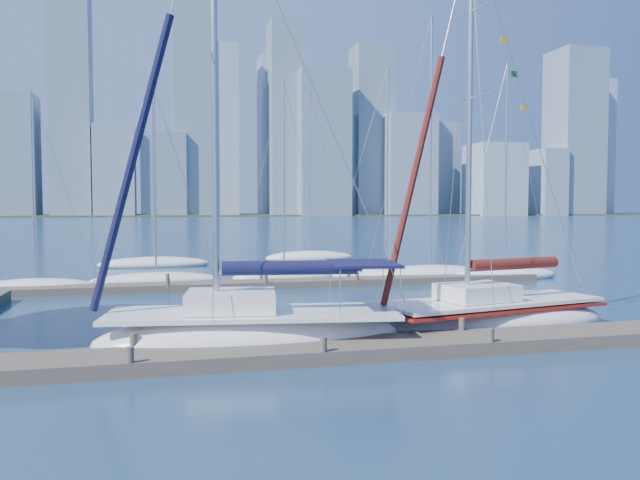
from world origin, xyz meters
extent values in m
plane|color=navy|center=(0.00, 0.00, 0.00)|extent=(700.00, 700.00, 0.00)
cube|color=#463D33|center=(0.00, 0.00, 0.20)|extent=(26.00, 2.00, 0.40)
cube|color=#463D33|center=(2.00, 16.00, 0.18)|extent=(30.00, 1.80, 0.36)
cube|color=#38472D|center=(0.00, 320.00, 0.00)|extent=(800.00, 100.00, 1.50)
ellipsoid|color=white|center=(-1.52, 1.82, 0.28)|extent=(9.82, 4.42, 1.66)
cube|color=white|center=(-1.52, 1.82, 1.05)|extent=(9.10, 4.07, 0.13)
cube|color=white|center=(-2.18, 1.91, 1.44)|extent=(2.92, 2.38, 0.61)
cylinder|color=silver|center=(-2.62, 1.97, 7.92)|extent=(0.20, 0.20, 13.61)
cylinder|color=silver|center=(-0.40, 1.66, 2.33)|extent=(4.46, 0.75, 0.11)
cylinder|color=black|center=(-0.40, 1.66, 2.44)|extent=(4.15, 1.03, 0.44)
cube|color=black|center=(1.85, 1.33, 2.55)|extent=(2.35, 2.90, 0.09)
ellipsoid|color=white|center=(7.04, 2.73, 0.26)|extent=(9.19, 4.52, 1.54)
cube|color=white|center=(7.04, 2.73, 0.98)|extent=(8.51, 4.17, 0.12)
cube|color=white|center=(6.43, 2.61, 1.34)|extent=(2.78, 2.31, 0.57)
cylinder|color=silver|center=(6.03, 2.53, 7.37)|extent=(0.19, 0.19, 12.67)
cylinder|color=silver|center=(8.07, 2.93, 2.16)|extent=(4.11, 0.90, 0.10)
cylinder|color=#4C1710|center=(8.07, 2.93, 2.26)|extent=(3.84, 1.14, 0.41)
cube|color=maroon|center=(7.04, 2.73, 0.80)|extent=(8.71, 4.32, 0.10)
ellipsoid|color=white|center=(-10.62, 17.40, 0.17)|extent=(6.26, 3.54, 0.96)
cylinder|color=silver|center=(-10.62, 17.40, 5.56)|extent=(0.10, 0.10, 9.38)
ellipsoid|color=white|center=(-4.62, 19.08, 0.17)|extent=(7.44, 4.57, 0.94)
cylinder|color=silver|center=(-4.62, 19.08, 5.84)|extent=(0.10, 0.10, 9.96)
ellipsoid|color=white|center=(2.71, 19.07, 0.18)|extent=(6.42, 4.13, 0.98)
cylinder|color=silver|center=(2.71, 19.07, 6.32)|extent=(0.11, 0.11, 10.86)
ellipsoid|color=white|center=(9.08, 18.91, 0.18)|extent=(7.30, 2.77, 0.99)
cylinder|color=silver|center=(9.08, 18.91, 6.84)|extent=(0.11, 0.11, 11.89)
ellipsoid|color=white|center=(11.36, 17.68, 0.22)|extent=(7.72, 4.24, 1.22)
cylinder|color=silver|center=(11.36, 17.68, 8.36)|extent=(0.13, 0.13, 14.51)
ellipsoid|color=white|center=(15.78, 16.63, 0.20)|extent=(7.22, 3.50, 1.07)
cylinder|color=silver|center=(15.78, 16.63, 6.95)|extent=(0.12, 0.12, 11.95)
ellipsoid|color=white|center=(-4.89, 29.48, 0.19)|extent=(8.17, 4.67, 1.07)
cylinder|color=silver|center=(-4.89, 29.48, 7.41)|extent=(0.12, 0.12, 12.87)
ellipsoid|color=white|center=(7.28, 32.11, 0.21)|extent=(7.57, 3.66, 1.15)
cylinder|color=silver|center=(7.28, 32.11, 7.37)|extent=(0.13, 0.13, 12.66)
cube|color=slate|center=(-69.73, 287.50, 27.25)|extent=(21.27, 17.63, 54.49)
cube|color=#91A1AE|center=(-47.55, 309.43, 21.03)|extent=(15.28, 17.61, 42.05)
cube|color=#7E90A2|center=(-25.94, 284.92, 20.83)|extent=(17.97, 19.81, 41.65)
cube|color=slate|center=(-4.22, 286.68, 19.46)|extent=(20.56, 16.86, 38.92)
cube|color=#91A1AE|center=(21.35, 289.48, 41.03)|extent=(18.88, 14.99, 82.06)
cube|color=#7E90A2|center=(51.90, 304.67, 40.57)|extent=(15.83, 17.46, 81.13)
cube|color=slate|center=(70.99, 278.50, 34.99)|extent=(24.51, 18.95, 69.98)
cube|color=#91A1AE|center=(91.42, 294.72, 25.41)|extent=(13.69, 17.11, 50.82)
cube|color=#7E90A2|center=(115.77, 279.60, 25.51)|extent=(25.26, 18.80, 51.03)
cube|color=slate|center=(147.05, 309.52, 25.70)|extent=(16.97, 17.52, 51.40)
cube|color=#91A1AE|center=(164.09, 278.94, 18.63)|extent=(25.34, 23.94, 37.27)
cube|color=#7E90A2|center=(194.50, 279.05, 17.53)|extent=(14.19, 21.38, 35.06)
cube|color=slate|center=(213.93, 282.23, 44.62)|extent=(24.59, 23.60, 89.24)
cube|color=#91A1AE|center=(241.25, 301.60, 39.14)|extent=(17.27, 17.08, 78.29)
cube|color=slate|center=(-45.00, 290.00, 57.51)|extent=(17.70, 18.00, 115.02)
cube|color=slate|center=(10.00, 290.00, 50.18)|extent=(19.16, 18.00, 100.36)
cube|color=slate|center=(55.00, 290.00, 47.70)|extent=(16.67, 18.00, 95.39)
cube|color=slate|center=(100.00, 290.00, 43.12)|extent=(19.60, 18.00, 86.25)
camera|label=1|loc=(-4.12, -17.02, 4.29)|focal=35.00mm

